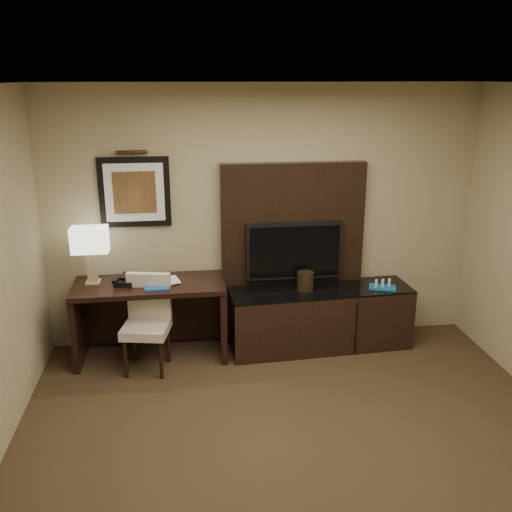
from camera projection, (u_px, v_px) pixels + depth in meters
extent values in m
cube|color=#312416|center=(313.00, 489.00, 3.98)|extent=(4.50, 5.00, 0.01)
cube|color=silver|center=(327.00, 87.00, 3.17)|extent=(4.50, 5.00, 0.01)
cube|color=#9A8F68|center=(263.00, 217.00, 5.94)|extent=(4.50, 0.01, 2.70)
cube|color=black|center=(151.00, 320.00, 5.75)|extent=(1.50, 0.65, 0.80)
cube|color=black|center=(320.00, 318.00, 5.98)|extent=(1.92, 0.64, 0.65)
cube|color=black|center=(293.00, 225.00, 5.94)|extent=(1.50, 0.12, 1.30)
cube|color=black|center=(294.00, 251.00, 5.92)|extent=(1.00, 0.08, 0.60)
cube|color=black|center=(135.00, 192.00, 5.67)|extent=(0.70, 0.04, 0.70)
cylinder|color=#412A15|center=(132.00, 152.00, 5.51)|extent=(0.04, 0.04, 0.30)
cube|color=#1954A4|center=(157.00, 284.00, 5.57)|extent=(0.25, 0.33, 0.02)
imported|color=#C2B298|center=(161.00, 272.00, 5.60)|extent=(0.17, 0.07, 0.24)
cylinder|color=black|center=(305.00, 281.00, 5.84)|extent=(0.17, 0.17, 0.19)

